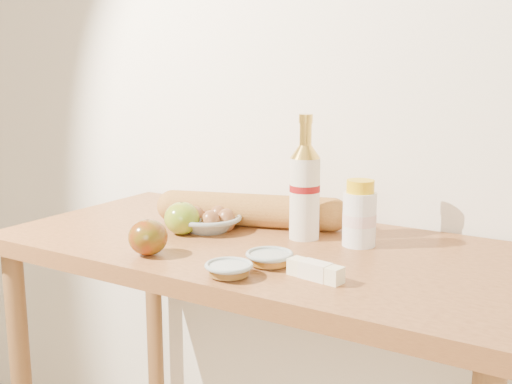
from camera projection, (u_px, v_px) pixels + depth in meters
back_wall at (330, 61)px, 1.64m from camera, size 3.50×0.02×2.60m
table at (263, 294)px, 1.47m from camera, size 1.20×0.60×0.90m
bourbon_bottle at (305, 189)px, 1.45m from camera, size 0.08×0.08×0.28m
cream_bottle at (359, 215)px, 1.40m from camera, size 0.09×0.09×0.15m
egg_bowl at (209, 221)px, 1.54m from camera, size 0.20×0.20×0.06m
baguette at (250, 210)px, 1.57m from camera, size 0.49×0.23×0.08m
apple_yellowgreen at (182, 218)px, 1.50m from camera, size 0.10×0.10×0.08m
apple_redgreen_front at (148, 237)px, 1.34m from camera, size 0.11×0.11×0.08m
sugar_bowl at (229, 269)px, 1.21m from camera, size 0.12×0.12×0.03m
syrup_bowl at (270, 258)px, 1.27m from camera, size 0.11×0.11×0.03m
butter_stick at (315, 271)px, 1.19m from camera, size 0.12×0.05×0.03m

